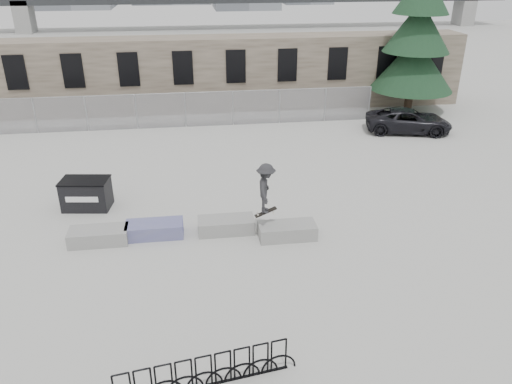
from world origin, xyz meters
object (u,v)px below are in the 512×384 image
Objects in this scene: bike_rack at (204,372)px; spruce_tree at (417,35)px; planter_far_left at (99,235)px; planter_center_left at (155,229)px; dumpster at (86,194)px; planter_offset at (287,230)px; suv at (408,121)px; skateboarder at (266,188)px; planter_center_right at (226,225)px.

spruce_tree reaches higher than bike_rack.
planter_far_left is 0.45× the size of bike_rack.
dumpster is (-2.71, 2.59, 0.32)m from planter_center_left.
dumpster is at bearing -148.01° from spruce_tree.
spruce_tree reaches higher than planter_offset.
spruce_tree is 2.45× the size of suv.
spruce_tree reaches higher than suv.
planter_far_left is 0.17× the size of spruce_tree.
skateboarder is (2.43, 6.51, 1.45)m from bike_rack.
planter_far_left is at bearing -140.77° from spruce_tree.
bike_rack is at bearing -98.74° from planter_center_right.
planter_offset is (6.52, -0.54, 0.00)m from planter_far_left.
planter_offset is 1.04× the size of skateboarder.
skateboarder reaches higher than planter_far_left.
dumpster is 10.57m from bike_rack.
skateboarder is (3.87, -0.61, 1.61)m from planter_center_left.
dumpster is 0.44× the size of bike_rack.
suv reaches higher than bike_rack.
suv is at bearing -113.31° from spruce_tree.
skateboarder is at bearing -4.12° from planter_far_left.
planter_far_left is at bearing 115.67° from bike_rack.
planter_far_left is at bearing -177.97° from planter_center_right.
bike_rack is 20.86m from suv.
dumpster is 0.17× the size of spruce_tree.
planter_center_left is 0.43× the size of suv.
suv reaches higher than planter_far_left.
planter_center_right is 1.02× the size of dumpster.
dumpster is at bearing 155.58° from planter_offset.
planter_center_left is 21.14m from spruce_tree.
bike_rack reaches higher than planter_center_left.
spruce_tree is 5.98× the size of skateboarder.
planter_center_left is at bearing 92.13° from skateboarder.
spruce_tree is at bearing 56.50° from bike_rack.
suv is at bearing 41.72° from planter_center_right.
suv is 14.32m from skateboarder.
dumpster reaches higher than planter_center_right.
skateboarder reaches higher than dumpster.
spruce_tree is (12.81, 13.90, 4.43)m from planter_center_right.
planter_center_right is 0.43× the size of suv.
spruce_tree reaches higher than dumpster.
suv is (15.48, 10.02, 0.37)m from planter_far_left.
spruce_tree is (18.05, 11.27, 4.11)m from dumpster.
bike_rack is (1.44, -7.13, 0.16)m from planter_center_left.
planter_offset is 0.17× the size of spruce_tree.
suv is at bearing 49.68° from planter_offset.
planter_far_left is 1.00× the size of planter_center_right.
planter_offset is at bearing -88.65° from skateboarder.
planter_offset is at bearing -16.44° from dumpster.
planter_far_left is 6.00m from skateboarder.
planter_center_right is 1.00× the size of planter_offset.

